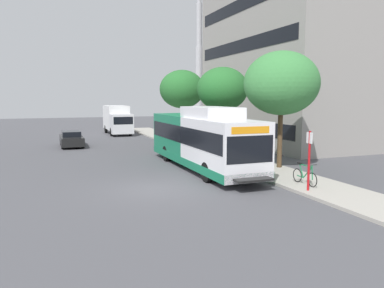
% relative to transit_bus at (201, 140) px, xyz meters
% --- Properties ---
extents(ground_plane, '(120.00, 120.00, 0.00)m').
position_rel_transit_bus_xyz_m(ground_plane, '(-3.89, 3.91, -1.70)').
color(ground_plane, '#4C4C51').
extents(sidewalk_curb, '(3.00, 56.00, 0.14)m').
position_rel_transit_bus_xyz_m(sidewalk_curb, '(3.11, 1.91, -1.63)').
color(sidewalk_curb, '#A8A399').
rests_on(sidewalk_curb, ground).
extents(transit_bus, '(2.58, 12.25, 3.65)m').
position_rel_transit_bus_xyz_m(transit_bus, '(0.00, 0.00, 0.00)').
color(transit_bus, white).
rests_on(transit_bus, ground).
extents(bus_stop_sign_pole, '(0.10, 0.36, 2.60)m').
position_rel_transit_bus_xyz_m(bus_stop_sign_pole, '(2.07, -7.16, -0.05)').
color(bus_stop_sign_pole, red).
rests_on(bus_stop_sign_pole, sidewalk_curb).
extents(bicycle_parked, '(0.52, 1.76, 1.02)m').
position_rel_transit_bus_xyz_m(bicycle_parked, '(2.64, -6.16, -1.14)').
color(bicycle_parked, black).
rests_on(bicycle_parked, sidewalk_curb).
extents(street_tree_near_stop, '(4.26, 4.26, 6.64)m').
position_rel_transit_bus_xyz_m(street_tree_near_stop, '(4.10, -1.92, 3.25)').
color(street_tree_near_stop, '#4C3823').
rests_on(street_tree_near_stop, sidewalk_curb).
extents(street_tree_mid_block, '(3.84, 3.84, 6.30)m').
position_rel_transit_bus_xyz_m(street_tree_mid_block, '(4.02, 5.63, 3.09)').
color(street_tree_mid_block, '#4C3823').
rests_on(street_tree_mid_block, sidewalk_curb).
extents(street_tree_far_block, '(4.32, 4.32, 6.68)m').
position_rel_transit_bus_xyz_m(street_tree_far_block, '(3.92, 14.49, 3.27)').
color(street_tree_far_block, '#4C3823').
rests_on(street_tree_far_block, sidewalk_curb).
extents(parked_car_far_lane, '(1.80, 4.50, 1.33)m').
position_rel_transit_bus_xyz_m(parked_car_far_lane, '(-6.50, 13.44, -1.04)').
color(parked_car_far_lane, black).
rests_on(parked_car_far_lane, ground).
extents(box_truck_background, '(2.32, 7.01, 3.25)m').
position_rel_transit_bus_xyz_m(box_truck_background, '(-0.82, 23.44, 0.04)').
color(box_truck_background, silver).
rests_on(box_truck_background, ground).
extents(lattice_comm_tower, '(1.10, 1.10, 23.48)m').
position_rel_transit_bus_xyz_m(lattice_comm_tower, '(9.93, 24.98, 5.95)').
color(lattice_comm_tower, '#B7B7BC').
rests_on(lattice_comm_tower, ground).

